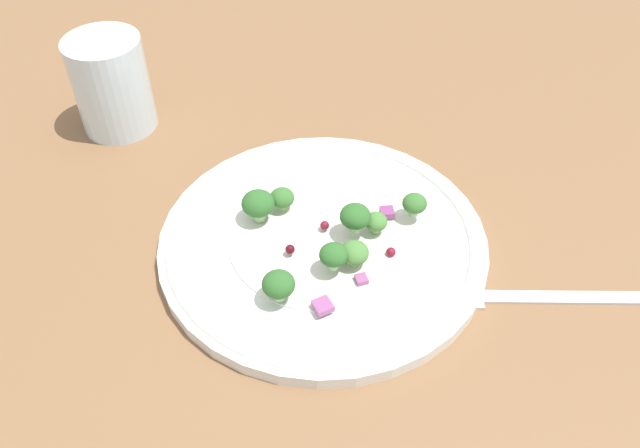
{
  "coord_description": "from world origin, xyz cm",
  "views": [
    {
      "loc": [
        -8.33,
        37.56,
        40.35
      ],
      "look_at": [
        0.26,
        0.64,
        2.7
      ],
      "focal_mm": 36.15,
      "sensor_mm": 36.0,
      "label": 1
    }
  ],
  "objects_px": {
    "water_glass": "(111,84)",
    "plate": "(320,239)",
    "broccoli_floret_1": "(415,204)",
    "fork": "(539,296)",
    "broccoli_floret_2": "(282,198)",
    "broccoli_floret_0": "(278,285)"
  },
  "relations": [
    {
      "from": "broccoli_floret_0",
      "to": "broccoli_floret_1",
      "type": "xyz_separation_m",
      "value": [
        -0.09,
        -0.11,
        0.0
      ]
    },
    {
      "from": "broccoli_floret_1",
      "to": "broccoli_floret_2",
      "type": "relative_size",
      "value": 0.99
    },
    {
      "from": "broccoli_floret_1",
      "to": "water_glass",
      "type": "distance_m",
      "value": 0.33
    },
    {
      "from": "broccoli_floret_2",
      "to": "fork",
      "type": "relative_size",
      "value": 0.12
    },
    {
      "from": "plate",
      "to": "broccoli_floret_2",
      "type": "relative_size",
      "value": 12.76
    },
    {
      "from": "plate",
      "to": "broccoli_floret_1",
      "type": "bearing_deg",
      "value": -152.68
    },
    {
      "from": "water_glass",
      "to": "plate",
      "type": "bearing_deg",
      "value": 152.87
    },
    {
      "from": "broccoli_floret_2",
      "to": "plate",
      "type": "bearing_deg",
      "value": 148.34
    },
    {
      "from": "broccoli_floret_0",
      "to": "broccoli_floret_2",
      "type": "xyz_separation_m",
      "value": [
        0.02,
        -0.1,
        -0.0
      ]
    },
    {
      "from": "broccoli_floret_0",
      "to": "broccoli_floret_2",
      "type": "distance_m",
      "value": 0.1
    },
    {
      "from": "water_glass",
      "to": "broccoli_floret_1",
      "type": "bearing_deg",
      "value": 164.7
    },
    {
      "from": "broccoli_floret_2",
      "to": "water_glass",
      "type": "bearing_deg",
      "value": -26.21
    },
    {
      "from": "broccoli_floret_2",
      "to": "water_glass",
      "type": "xyz_separation_m",
      "value": [
        0.2,
        -0.1,
        0.02
      ]
    },
    {
      "from": "plate",
      "to": "broccoli_floret_0",
      "type": "relative_size",
      "value": 10.78
    },
    {
      "from": "plate",
      "to": "fork",
      "type": "height_order",
      "value": "plate"
    },
    {
      "from": "fork",
      "to": "broccoli_floret_0",
      "type": "bearing_deg",
      "value": 16.28
    },
    {
      "from": "plate",
      "to": "broccoli_floret_2",
      "type": "height_order",
      "value": "broccoli_floret_2"
    },
    {
      "from": "broccoli_floret_0",
      "to": "fork",
      "type": "xyz_separation_m",
      "value": [
        -0.2,
        -0.06,
        -0.03
      ]
    },
    {
      "from": "plate",
      "to": "broccoli_floret_1",
      "type": "relative_size",
      "value": 12.95
    },
    {
      "from": "broccoli_floret_1",
      "to": "water_glass",
      "type": "xyz_separation_m",
      "value": [
        0.32,
        -0.09,
        0.02
      ]
    },
    {
      "from": "broccoli_floret_0",
      "to": "broccoli_floret_1",
      "type": "bearing_deg",
      "value": -128.39
    },
    {
      "from": "broccoli_floret_1",
      "to": "fork",
      "type": "height_order",
      "value": "broccoli_floret_1"
    }
  ]
}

